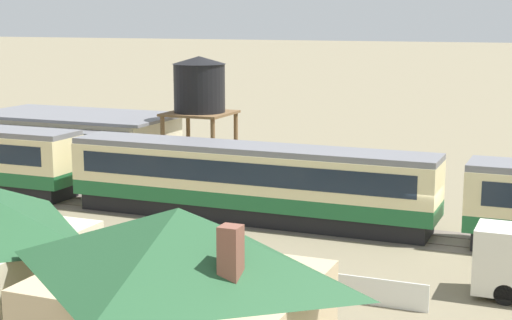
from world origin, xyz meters
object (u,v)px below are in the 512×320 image
(water_tower, at_px, (199,88))
(cottage_dark_green_roof_2, at_px, (180,291))
(station_building, at_px, (78,141))
(passenger_train, at_px, (253,179))

(water_tower, height_order, cottage_dark_green_roof_2, water_tower)
(station_building, bearing_deg, water_tower, 0.13)
(station_building, xyz_separation_m, water_tower, (9.52, 0.02, 4.05))
(passenger_train, xyz_separation_m, cottage_dark_green_roof_2, (4.99, -17.49, 0.46))
(passenger_train, height_order, cottage_dark_green_roof_2, cottage_dark_green_roof_2)
(passenger_train, relative_size, water_tower, 7.71)
(passenger_train, xyz_separation_m, station_building, (-16.78, 8.49, -0.24))
(station_building, height_order, water_tower, water_tower)
(water_tower, distance_m, cottage_dark_green_roof_2, 28.93)
(passenger_train, bearing_deg, station_building, 153.17)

